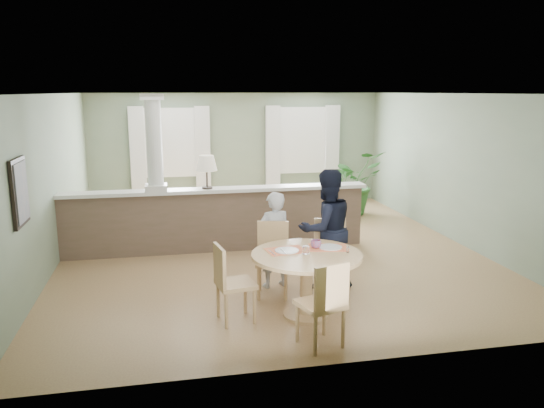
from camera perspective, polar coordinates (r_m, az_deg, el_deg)
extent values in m
plane|color=tan|center=(9.32, -0.24, -5.04)|extent=(8.00, 8.00, 0.00)
cube|color=gray|center=(12.93, -3.72, 5.86)|extent=(7.00, 0.02, 2.70)
cube|color=gray|center=(9.02, -22.63, 2.26)|extent=(0.02, 8.00, 2.70)
cube|color=gray|center=(10.28, 19.30, 3.61)|extent=(0.02, 8.00, 2.70)
cube|color=gray|center=(5.23, 8.32, -3.48)|extent=(7.00, 0.02, 2.70)
cube|color=white|center=(8.91, -0.26, 11.80)|extent=(7.00, 8.00, 0.02)
cube|color=white|center=(12.77, -10.89, 6.49)|extent=(1.10, 0.02, 1.50)
cube|color=white|center=(12.74, -10.89, 6.48)|extent=(1.22, 0.04, 1.62)
cube|color=white|center=(13.19, 3.24, 6.86)|extent=(1.10, 0.02, 1.50)
cube|color=white|center=(13.17, 3.27, 6.85)|extent=(1.22, 0.04, 1.62)
cube|color=silver|center=(12.72, -14.22, 4.96)|extent=(0.35, 0.10, 2.30)
cube|color=silver|center=(12.74, -7.44, 5.24)|extent=(0.35, 0.10, 2.30)
cube|color=silver|center=(12.97, 0.10, 5.46)|extent=(0.35, 0.10, 2.30)
cube|color=silver|center=(13.35, 6.45, 5.57)|extent=(0.35, 0.10, 2.30)
cube|color=black|center=(7.06, -25.53, 1.16)|extent=(0.04, 0.62, 0.82)
cube|color=gray|center=(7.05, -25.33, 1.17)|extent=(0.02, 0.52, 0.72)
cube|color=brown|center=(9.25, -5.97, -1.87)|extent=(5.20, 0.22, 1.05)
cube|color=white|center=(9.13, -6.04, 1.51)|extent=(5.32, 0.36, 0.06)
cube|color=white|center=(9.08, -12.35, 1.75)|extent=(0.36, 0.36, 0.10)
cylinder|color=white|center=(8.98, -12.56, 6.43)|extent=(0.26, 0.26, 1.39)
cube|color=white|center=(8.94, -12.78, 11.19)|extent=(0.38, 0.38, 0.10)
cylinder|color=black|center=(9.11, -6.99, 1.75)|extent=(0.18, 0.18, 0.03)
cylinder|color=black|center=(9.08, -7.01, 2.71)|extent=(0.03, 0.03, 0.28)
cone|color=white|center=(9.04, -7.06, 4.40)|extent=(0.36, 0.36, 0.26)
imported|color=#91694F|center=(10.66, -7.73, -0.73)|extent=(2.80, 1.19, 0.81)
imported|color=#295D25|center=(12.09, 8.67, 2.31)|extent=(1.60, 1.49, 1.44)
cylinder|color=tan|center=(6.73, 3.66, -11.79)|extent=(0.56, 0.56, 0.04)
cylinder|color=tan|center=(6.59, 3.71, -8.72)|extent=(0.15, 0.15, 0.73)
cylinder|color=tan|center=(6.46, 3.75, -5.52)|extent=(1.35, 1.35, 0.04)
cube|color=red|center=(6.55, 1.49, -5.01)|extent=(0.52, 0.41, 0.01)
cube|color=red|center=(6.71, 6.04, -4.67)|extent=(0.54, 0.44, 0.01)
cylinder|color=white|center=(6.52, 1.60, -5.01)|extent=(0.29, 0.29, 0.01)
cylinder|color=white|center=(6.70, 6.29, -4.63)|extent=(0.29, 0.29, 0.01)
cylinder|color=white|center=(6.41, 3.66, -4.97)|extent=(0.08, 0.08, 0.10)
cube|color=silver|center=(6.45, 1.24, -5.14)|extent=(0.04, 0.20, 0.00)
cube|color=silver|center=(6.45, 0.01, -5.25)|extent=(0.05, 0.24, 0.00)
cylinder|color=white|center=(6.54, 8.16, -4.88)|extent=(0.04, 0.04, 0.07)
cylinder|color=silver|center=(6.53, 8.17, -4.54)|extent=(0.04, 0.04, 0.01)
imported|color=#2464AC|center=(6.66, 4.74, -4.33)|extent=(0.15, 0.15, 0.11)
cube|color=tan|center=(7.21, 0.06, -6.21)|extent=(0.54, 0.54, 0.05)
cylinder|color=tan|center=(7.13, -1.46, -8.58)|extent=(0.04, 0.04, 0.46)
cylinder|color=tan|center=(7.12, 1.50, -8.61)|extent=(0.04, 0.04, 0.46)
cylinder|color=tan|center=(7.47, -1.31, -7.59)|extent=(0.04, 0.04, 0.46)
cylinder|color=tan|center=(7.46, 1.51, -7.62)|extent=(0.04, 0.04, 0.46)
cube|color=tan|center=(7.32, 0.10, -3.72)|extent=(0.43, 0.14, 0.49)
cube|color=tan|center=(7.32, 6.51, -5.89)|extent=(0.50, 0.50, 0.05)
cylinder|color=tan|center=(7.20, 5.30, -8.36)|extent=(0.04, 0.04, 0.47)
cylinder|color=tan|center=(7.28, 8.22, -8.21)|extent=(0.04, 0.04, 0.47)
cylinder|color=tan|center=(7.54, 4.77, -7.38)|extent=(0.04, 0.04, 0.47)
cylinder|color=tan|center=(7.62, 7.55, -7.25)|extent=(0.04, 0.04, 0.47)
cube|color=tan|center=(7.44, 6.22, -3.40)|extent=(0.44, 0.09, 0.50)
cube|color=tan|center=(5.87, 5.23, -10.70)|extent=(0.56, 0.56, 0.05)
cylinder|color=tan|center=(6.20, 5.64, -11.93)|extent=(0.04, 0.04, 0.45)
cylinder|color=tan|center=(6.02, 2.74, -12.65)|extent=(0.04, 0.04, 0.45)
cylinder|color=tan|center=(5.93, 7.65, -13.12)|extent=(0.04, 0.04, 0.45)
cylinder|color=tan|center=(5.74, 4.68, -13.94)|extent=(0.04, 0.04, 0.45)
cube|color=tan|center=(5.62, 6.44, -8.88)|extent=(0.42, 0.17, 0.49)
cube|color=tan|center=(6.46, -3.92, -8.59)|extent=(0.50, 0.50, 0.05)
cylinder|color=tan|center=(6.45, -1.89, -10.94)|extent=(0.04, 0.04, 0.44)
cylinder|color=tan|center=(6.76, -2.90, -9.85)|extent=(0.04, 0.04, 0.44)
cylinder|color=tan|center=(6.35, -4.94, -11.36)|extent=(0.04, 0.04, 0.44)
cylinder|color=tan|center=(6.66, -5.81, -10.22)|extent=(0.04, 0.04, 0.44)
cube|color=tan|center=(6.32, -5.66, -6.61)|extent=(0.11, 0.41, 0.48)
imported|color=#ACADB2|center=(7.47, 0.22, -3.88)|extent=(0.57, 0.44, 1.38)
imported|color=black|center=(7.46, 5.85, -2.70)|extent=(0.94, 0.80, 1.70)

